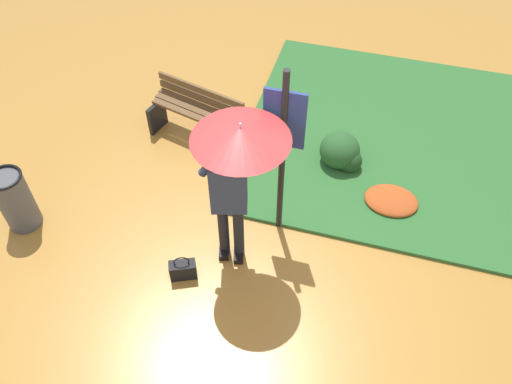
% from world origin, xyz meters
% --- Properties ---
extents(ground_plane, '(18.00, 18.00, 0.00)m').
position_xyz_m(ground_plane, '(0.00, 0.00, 0.00)').
color(ground_plane, '#B27A33').
extents(grass_verge, '(4.80, 4.00, 0.05)m').
position_xyz_m(grass_verge, '(1.83, 2.63, 0.03)').
color(grass_verge, '#2D662D').
rests_on(grass_verge, ground_plane).
extents(person_with_umbrella, '(0.96, 0.96, 2.04)m').
position_xyz_m(person_with_umbrella, '(-0.04, 0.10, 1.55)').
color(person_with_umbrella, black).
rests_on(person_with_umbrella, ground_plane).
extents(info_sign_post, '(0.44, 0.07, 2.30)m').
position_xyz_m(info_sign_post, '(0.31, 0.66, 1.44)').
color(info_sign_post, black).
rests_on(info_sign_post, ground_plane).
extents(handbag, '(0.33, 0.25, 0.37)m').
position_xyz_m(handbag, '(-0.56, -0.37, 0.13)').
color(handbag, black).
rests_on(handbag, ground_plane).
extents(park_bench, '(1.43, 0.71, 0.75)m').
position_xyz_m(park_bench, '(-1.19, 1.96, 0.40)').
color(park_bench, black).
rests_on(park_bench, ground_plane).
extents(trash_bin, '(0.42, 0.42, 0.83)m').
position_xyz_m(trash_bin, '(-2.74, -0.17, 0.42)').
color(trash_bin, '#4C4C51').
rests_on(trash_bin, ground_plane).
extents(shrub_cluster, '(0.59, 0.54, 0.49)m').
position_xyz_m(shrub_cluster, '(0.86, 1.90, 0.23)').
color(shrub_cluster, '#285628').
rests_on(shrub_cluster, ground_plane).
extents(leaf_pile_near_person, '(0.68, 0.55, 0.15)m').
position_xyz_m(leaf_pile_near_person, '(1.61, 1.36, 0.08)').
color(leaf_pile_near_person, '#B74C1E').
rests_on(leaf_pile_near_person, ground_plane).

